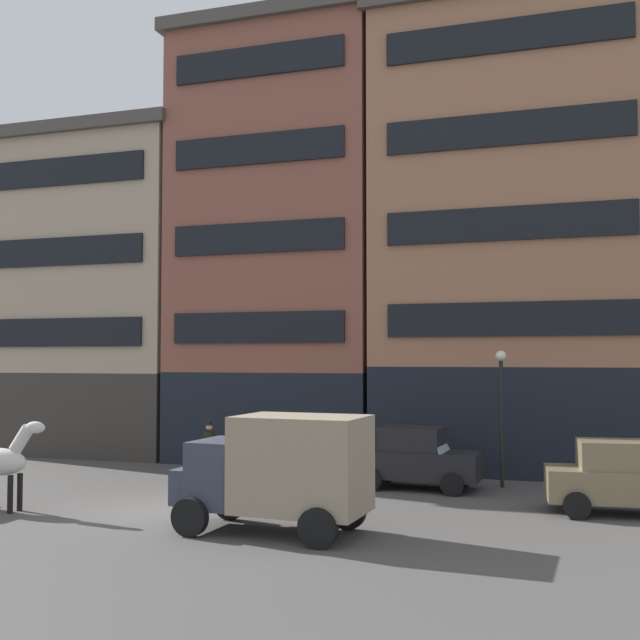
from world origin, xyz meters
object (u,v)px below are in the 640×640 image
Objects in this scene: streetlamp_curbside at (501,398)px; sedan_dark at (416,458)px; pedestrian_officer at (209,446)px; sedan_light at (622,478)px; delivery_truck_near at (277,469)px; fire_hydrant_curbside at (613,480)px; draft_horse at (1,461)px.

sedan_dark is at bearing -155.76° from streetlamp_curbside.
pedestrian_officer is at bearing -175.79° from streetlamp_curbside.
sedan_light is 2.14× the size of pedestrian_officer.
delivery_truck_near reaches higher than pedestrian_officer.
sedan_dark is at bearing -3.19° from pedestrian_officer.
sedan_dark is 2.10× the size of pedestrian_officer.
sedan_dark is 7.02m from pedestrian_officer.
sedan_light reaches higher than fire_hydrant_curbside.
sedan_dark reaches higher than fire_hydrant_curbside.
fire_hydrant_curbside is at bearing -6.08° from streetlamp_curbside.
sedan_light is at bearing -21.08° from sedan_dark.
sedan_dark is (1.84, 6.72, -0.51)m from delivery_truck_near.
sedan_dark is 5.59m from fire_hydrant_curbside.
delivery_truck_near is 8.80m from pedestrian_officer.
sedan_dark is (9.47, 6.54, -0.36)m from draft_horse.
delivery_truck_near is 8.74m from sedan_light.
draft_horse reaches higher than sedan_dark.
sedan_dark is 4.55× the size of fire_hydrant_curbside.
sedan_dark is at bearing 74.68° from delivery_truck_near.
delivery_truck_near reaches higher than sedan_dark.
fire_hydrant_curbside is (7.36, 7.48, -1.00)m from delivery_truck_near.
sedan_light is 4.63× the size of fire_hydrant_curbside.
sedan_dark reaches higher than pedestrian_officer.
streetlamp_curbside is at bearing 24.24° from sedan_dark.
sedan_dark is at bearing 158.92° from sedan_light.
streetlamp_curbside is (-3.18, 3.24, 1.76)m from sedan_light.
streetlamp_curbside is at bearing 4.21° from pedestrian_officer.
draft_horse is at bearing -154.04° from fire_hydrant_curbside.
streetlamp_curbside reaches higher than delivery_truck_near.
delivery_truck_near is 6.99m from sedan_dark.
fire_hydrant_curbside is at bearing 1.65° from pedestrian_officer.
draft_horse is 0.57× the size of streetlamp_curbside.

